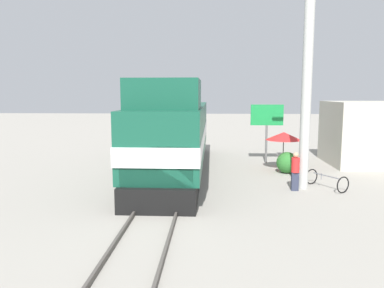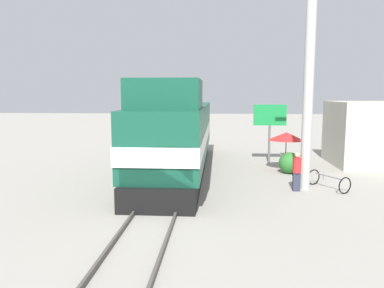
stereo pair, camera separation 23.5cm
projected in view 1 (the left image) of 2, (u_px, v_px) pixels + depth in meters
ground_plane at (171, 181)px, 17.67m from camera, size 120.00×120.00×0.00m
rail_near at (156, 179)px, 17.70m from camera, size 0.08×40.33×0.15m
rail_far at (186, 180)px, 17.63m from camera, size 0.08×40.33×0.15m
locomotive at (175, 137)px, 19.21m from camera, size 3.04×14.74×4.68m
utility_pole at (307, 73)px, 15.67m from camera, size 1.80×0.42×9.85m
vendor_umbrella at (284, 136)px, 19.86m from camera, size 1.88×1.88×2.08m
billboard_sign at (267, 119)px, 22.09m from camera, size 1.91×0.12×3.47m
shrub_cluster at (287, 163)px, 19.42m from camera, size 1.10×1.10×1.10m
person_bystander at (295, 170)px, 15.86m from camera, size 0.34×0.34×1.66m
bicycle at (326, 180)px, 16.28m from camera, size 1.53×1.92×0.71m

